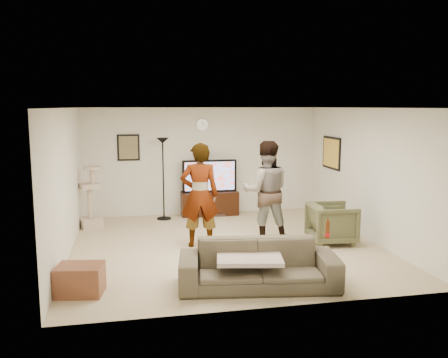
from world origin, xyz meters
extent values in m
cube|color=tan|center=(0.00, 0.00, -0.01)|extent=(5.50, 5.50, 0.02)
cube|color=silver|center=(0.00, 0.00, 2.51)|extent=(5.50, 5.50, 0.02)
cube|color=silver|center=(0.00, 2.75, 1.25)|extent=(5.50, 0.04, 2.50)
cube|color=silver|center=(0.00, -2.75, 1.25)|extent=(5.50, 0.04, 2.50)
cube|color=silver|center=(-2.75, 0.00, 1.25)|extent=(0.04, 5.50, 2.50)
cube|color=silver|center=(2.75, 0.00, 1.25)|extent=(0.04, 5.50, 2.50)
cylinder|color=silver|center=(0.00, 2.72, 2.10)|extent=(0.26, 0.04, 0.26)
cube|color=black|center=(0.00, 2.69, 1.38)|extent=(0.25, 0.10, 0.10)
cube|color=#6C6343|center=(-1.70, 2.73, 1.60)|extent=(0.42, 0.03, 0.52)
cube|color=gold|center=(2.73, 1.60, 1.50)|extent=(0.03, 0.78, 0.62)
cube|color=black|center=(0.13, 2.50, 0.28)|extent=(1.32, 0.45, 0.55)
cube|color=silver|center=(0.23, 2.11, 0.04)|extent=(0.40, 0.30, 0.07)
cube|color=black|center=(0.13, 2.50, 0.93)|extent=(1.27, 0.08, 0.75)
cube|color=#3095EA|center=(0.13, 2.46, 0.93)|extent=(1.17, 0.01, 0.66)
cylinder|color=black|center=(-0.96, 2.31, 0.92)|extent=(0.32, 0.32, 1.83)
cube|color=#BCA790|center=(-2.53, 1.87, 0.65)|extent=(0.54, 0.54, 1.31)
imported|color=#A1A1AB|center=(-0.47, 0.08, 0.95)|extent=(0.72, 0.51, 1.89)
imported|color=teal|center=(0.81, 0.21, 0.95)|extent=(1.02, 0.85, 1.90)
imported|color=#4D4534|center=(0.04, -2.04, 0.32)|extent=(2.32, 1.18, 0.65)
cube|color=beige|center=(-0.09, -2.04, 0.44)|extent=(1.02, 0.86, 0.06)
cylinder|color=#5A2508|center=(1.06, -2.04, 0.77)|extent=(0.06, 0.06, 0.25)
imported|color=#494A2E|center=(1.97, -0.21, 0.37)|extent=(0.88, 0.86, 0.74)
cube|color=brown|center=(-2.40, -1.81, 0.20)|extent=(0.68, 0.55, 0.41)
sphere|color=#0BAD90|center=(-0.68, -0.51, 0.03)|extent=(0.06, 0.06, 0.06)
camera|label=1|loc=(-1.70, -8.19, 2.53)|focal=37.88mm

